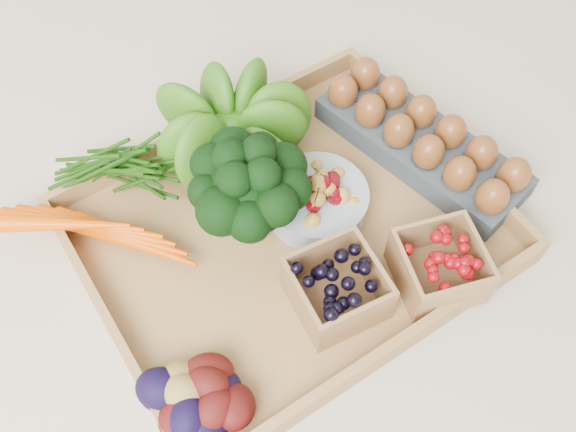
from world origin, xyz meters
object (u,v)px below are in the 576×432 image
egg_carton (421,146)px  tray (288,236)px  broccoli (250,205)px  cherry_bowl (316,201)px

egg_carton → tray: bearing=170.2°
broccoli → cherry_bowl: bearing=-11.9°
broccoli → egg_carton: (0.28, -0.02, -0.04)m
tray → broccoli: size_ratio=3.45×
tray → egg_carton: (0.25, 0.01, 0.03)m
cherry_bowl → broccoli: bearing=168.1°
tray → cherry_bowl: size_ratio=3.72×
broccoli → cherry_bowl: 0.11m
cherry_bowl → egg_carton: same height
tray → broccoli: (-0.04, 0.03, 0.07)m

